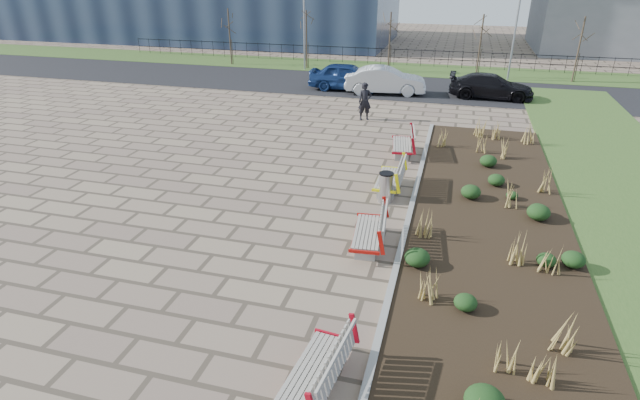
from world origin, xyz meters
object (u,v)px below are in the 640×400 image
(litter_bin, at_px, (386,188))
(lamp_east, at_px, (515,32))
(lamp_west, at_px, (304,26))
(bench_a, at_px, (313,368))
(car_black, at_px, (491,86))
(car_blue, at_px, (348,76))
(bench_b, at_px, (368,230))
(bench_c, at_px, (389,177))
(bench_d, at_px, (402,143))
(pedestrian, at_px, (365,101))
(car_silver, at_px, (385,80))

(litter_bin, xyz_separation_m, lamp_east, (4.96, 20.72, 2.55))
(lamp_west, bearing_deg, bench_a, -72.69)
(car_black, bearing_deg, car_blue, 91.40)
(bench_b, xyz_separation_m, bench_c, (0.00, 3.82, 0.00))
(lamp_west, bearing_deg, car_blue, -51.42)
(bench_d, relative_size, car_blue, 0.45)
(bench_a, relative_size, lamp_west, 0.35)
(bench_a, relative_size, bench_b, 1.00)
(pedestrian, relative_size, lamp_east, 0.30)
(car_black, distance_m, lamp_west, 14.02)
(bench_d, height_order, lamp_east, lamp_east)
(bench_b, distance_m, car_silver, 17.86)
(car_blue, bearing_deg, bench_d, -158.74)
(bench_d, bearing_deg, litter_bin, -97.24)
(litter_bin, height_order, car_silver, car_silver)
(bench_b, height_order, bench_d, same)
(litter_bin, bearing_deg, car_black, 76.51)
(litter_bin, distance_m, car_silver, 14.96)
(car_silver, xyz_separation_m, lamp_east, (7.25, 5.93, 2.25))
(car_silver, bearing_deg, pedestrian, 171.49)
(lamp_west, relative_size, lamp_east, 1.00)
(bench_a, bearing_deg, bench_d, 96.64)
(car_silver, distance_m, lamp_west, 9.27)
(bench_b, distance_m, pedestrian, 12.28)
(bench_c, bearing_deg, car_silver, 98.91)
(bench_b, distance_m, bench_d, 7.46)
(bench_b, height_order, litter_bin, bench_b)
(bench_a, height_order, litter_bin, bench_a)
(bench_b, distance_m, lamp_west, 25.43)
(bench_a, height_order, lamp_east, lamp_east)
(bench_c, height_order, bench_d, same)
(bench_d, xyz_separation_m, lamp_east, (5.00, 16.18, 2.54))
(lamp_west, distance_m, lamp_east, 14.00)
(bench_a, height_order, bench_b, same)
(bench_b, xyz_separation_m, bench_d, (0.00, 7.46, 0.00))
(bench_d, height_order, litter_bin, bench_d)
(bench_c, xyz_separation_m, lamp_east, (5.00, 19.82, 2.54))
(car_black, xyz_separation_m, lamp_west, (-12.70, 5.44, 2.35))
(bench_a, bearing_deg, pedestrian, 104.48)
(pedestrian, xyz_separation_m, lamp_west, (-6.62, 11.60, 2.14))
(bench_a, relative_size, car_blue, 0.45)
(lamp_east, bearing_deg, pedestrian, -122.46)
(car_silver, bearing_deg, bench_c, -178.00)
(bench_b, distance_m, car_black, 18.57)
(car_silver, distance_m, lamp_east, 9.63)
(bench_c, relative_size, lamp_east, 0.35)
(litter_bin, height_order, lamp_west, lamp_west)
(lamp_west, bearing_deg, car_black, -23.20)
(bench_d, bearing_deg, bench_c, -97.72)
(bench_b, distance_m, lamp_east, 24.30)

